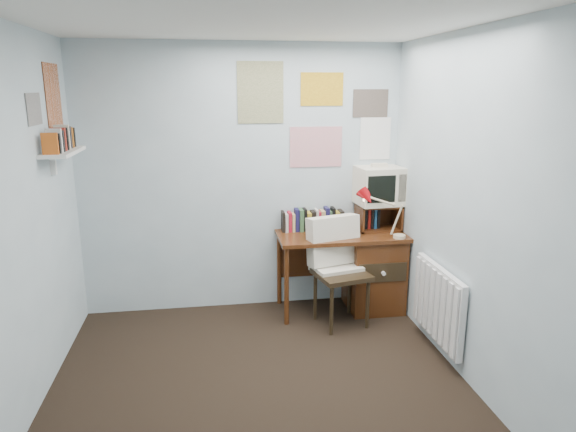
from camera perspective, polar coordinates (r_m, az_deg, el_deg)
name	(u,v)px	position (r m, az deg, el deg)	size (l,w,h in m)	color
ground	(265,409)	(3.68, -2.60, -20.62)	(3.50, 3.50, 0.00)	black
back_wall	(242,180)	(4.85, -5.09, 3.99)	(3.00, 0.02, 2.50)	silver
left_wall	(0,241)	(3.34, -29.36, -2.42)	(0.02, 3.50, 2.50)	silver
right_wall	(490,220)	(3.62, 21.50, -0.43)	(0.02, 3.50, 2.50)	silver
ceiling	(260,12)	(3.05, -3.15, 21.68)	(3.00, 3.50, 0.02)	white
desk	(368,268)	(5.02, 8.87, -5.75)	(1.20, 0.55, 0.76)	#532A13
desk_chair	(342,275)	(4.63, 5.98, -6.50)	(0.48, 0.46, 0.94)	black
desk_lamp	(400,217)	(4.74, 12.38, -0.06)	(0.28, 0.24, 0.40)	red
tv_riser	(378,217)	(5.02, 9.98, -0.07)	(0.40, 0.30, 0.25)	#532A13
crt_tv	(378,184)	(4.97, 10.01, 3.56)	(0.41, 0.38, 0.39)	beige
book_row	(313,219)	(4.93, 2.76, -0.33)	(0.60, 0.14, 0.22)	#532A13
radiator	(438,304)	(4.32, 16.37, -9.35)	(0.09, 0.80, 0.60)	white
wall_shelf	(63,152)	(4.28, -23.73, 6.53)	(0.20, 0.62, 0.24)	white
posters_back	(316,115)	(4.87, 3.17, 11.18)	(1.20, 0.01, 0.90)	white
posters_left	(44,101)	(4.28, -25.48, 11.48)	(0.01, 0.70, 0.60)	white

